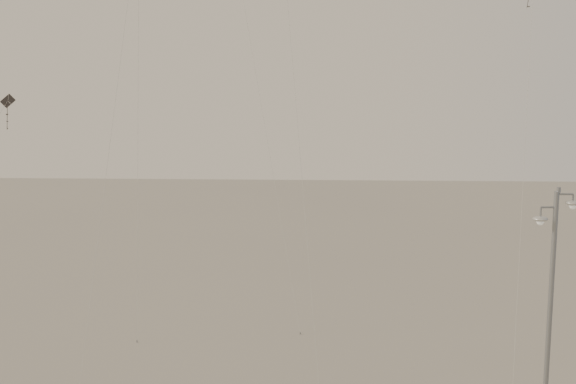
{
  "coord_description": "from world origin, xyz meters",
  "views": [
    {
      "loc": [
        3.77,
        -25.77,
        12.74
      ],
      "look_at": [
        2.13,
        5.0,
        8.56
      ],
      "focal_mm": 50.0,
      "sensor_mm": 36.0,
      "label": 1
    }
  ],
  "objects": [
    {
      "name": "street_lamp",
      "position": [
        11.48,
        1.82,
        4.92
      ],
      "size": [
        1.61,
        0.61,
        9.22
      ],
      "color": "gray",
      "rests_on": "ground"
    },
    {
      "name": "kite_4",
      "position": [
        12.02,
        8.62,
        13.02
      ],
      "size": [
        1.74,
        5.94,
        17.66
      ],
      "rotation": [
        0.0,
        0.0,
        1.42
      ],
      "color": "#302B28",
      "rests_on": "ground"
    }
  ]
}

